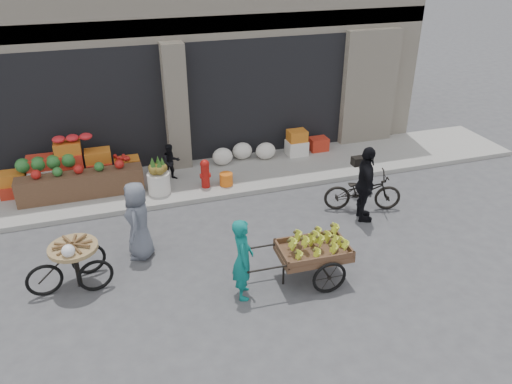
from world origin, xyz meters
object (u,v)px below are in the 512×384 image
object	(u,v)px
fire_hydrant	(205,172)
tricycle_cart	(75,259)
seated_person	(171,162)
vendor_grey	(138,220)
pineapple_bin	(159,183)
banana_cart	(311,250)
bicycle	(363,191)
vendor_woman	(243,259)
cyclist	(365,184)
orange_bucket	(226,179)

from	to	relation	value
fire_hydrant	tricycle_cart	size ratio (longest dim) A/B	0.49
seated_person	vendor_grey	world-z (taller)	vendor_grey
pineapple_bin	tricycle_cart	size ratio (longest dim) A/B	0.36
banana_cart	vendor_grey	bearing A→B (deg)	150.59
pineapple_bin	bicycle	xyz separation A→B (m)	(4.25, -1.99, 0.08)
seated_person	tricycle_cart	distance (m)	4.17
bicycle	vendor_grey	bearing A→B (deg)	110.99
pineapple_bin	vendor_grey	bearing A→B (deg)	-106.63
fire_hydrant	vendor_woman	size ratio (longest dim) A/B	0.47
seated_person	bicycle	size ratio (longest dim) A/B	0.54
seated_person	pineapple_bin	bearing A→B (deg)	-133.69
banana_cart	vendor_woman	world-z (taller)	vendor_woman
seated_person	tricycle_cart	world-z (taller)	seated_person
seated_person	vendor_grey	xyz separation A→B (m)	(-1.08, -2.89, 0.19)
vendor_woman	cyclist	size ratio (longest dim) A/B	0.89
orange_bucket	tricycle_cart	xyz separation A→B (m)	(-3.46, -2.80, 0.30)
fire_hydrant	pineapple_bin	bearing A→B (deg)	177.40
banana_cart	pineapple_bin	bearing A→B (deg)	119.92
orange_bucket	seated_person	world-z (taller)	seated_person
seated_person	cyclist	size ratio (longest dim) A/B	0.55
tricycle_cart	fire_hydrant	bearing A→B (deg)	33.72
pineapple_bin	fire_hydrant	size ratio (longest dim) A/B	0.73
bicycle	vendor_woman	bearing A→B (deg)	138.62
seated_person	banana_cart	size ratio (longest dim) A/B	0.44
vendor_woman	cyclist	world-z (taller)	cyclist
banana_cart	tricycle_cart	distance (m)	4.11
fire_hydrant	seated_person	world-z (taller)	seated_person
vendor_grey	bicycle	world-z (taller)	vendor_grey
fire_hydrant	vendor_grey	world-z (taller)	vendor_grey
pineapple_bin	orange_bucket	distance (m)	1.61
tricycle_cart	vendor_grey	size ratio (longest dim) A/B	0.94
seated_person	bicycle	xyz separation A→B (m)	(3.85, -2.59, -0.13)
vendor_grey	seated_person	bearing A→B (deg)	175.51
vendor_grey	bicycle	xyz separation A→B (m)	(4.93, 0.30, -0.33)
orange_bucket	vendor_grey	world-z (taller)	vendor_grey
orange_bucket	banana_cart	size ratio (longest dim) A/B	0.15
banana_cart	orange_bucket	bearing A→B (deg)	99.55
fire_hydrant	bicycle	world-z (taller)	bicycle
bicycle	cyclist	distance (m)	0.60
vendor_grey	orange_bucket	bearing A→B (deg)	149.84
tricycle_cart	banana_cart	bearing A→B (deg)	-25.77
tricycle_cart	cyclist	bearing A→B (deg)	-5.32
vendor_woman	tricycle_cart	distance (m)	2.94
fire_hydrant	seated_person	bearing A→B (deg)	137.12
vendor_grey	cyclist	size ratio (longest dim) A/B	0.92
banana_cart	bicycle	world-z (taller)	bicycle
banana_cart	cyclist	size ratio (longest dim) A/B	1.27
pineapple_bin	vendor_grey	distance (m)	2.42
banana_cart	cyclist	bearing A→B (deg)	41.77
pineapple_bin	vendor_grey	world-z (taller)	vendor_grey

